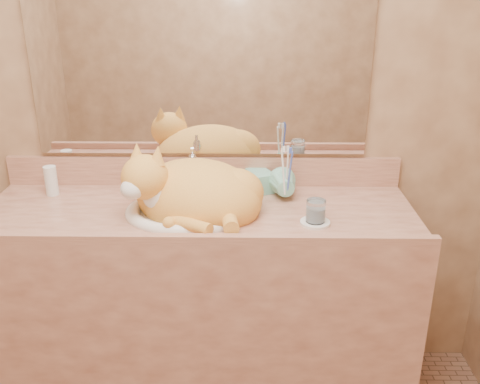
{
  "coord_description": "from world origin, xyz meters",
  "views": [
    {
      "loc": [
        0.18,
        -1.07,
        1.65
      ],
      "look_at": [
        0.16,
        0.7,
        0.93
      ],
      "focal_mm": 40.0,
      "sensor_mm": 36.0,
      "label": 1
    }
  ],
  "objects_px": {
    "cat": "(191,189)",
    "toothbrush_cup": "(286,190)",
    "vanity_counter": "(201,308)",
    "water_glass": "(316,211)",
    "sink_basin": "(188,195)",
    "soap_dispenser": "(267,174)"
  },
  "relations": [
    {
      "from": "sink_basin",
      "to": "soap_dispenser",
      "type": "bearing_deg",
      "value": 41.17
    },
    {
      "from": "vanity_counter",
      "to": "cat",
      "type": "distance_m",
      "value": 0.51
    },
    {
      "from": "cat",
      "to": "vanity_counter",
      "type": "bearing_deg",
      "value": 41.41
    },
    {
      "from": "sink_basin",
      "to": "soap_dispenser",
      "type": "height_order",
      "value": "soap_dispenser"
    },
    {
      "from": "cat",
      "to": "toothbrush_cup",
      "type": "bearing_deg",
      "value": 36.37
    },
    {
      "from": "soap_dispenser",
      "to": "toothbrush_cup",
      "type": "height_order",
      "value": "soap_dispenser"
    },
    {
      "from": "soap_dispenser",
      "to": "water_glass",
      "type": "height_order",
      "value": "soap_dispenser"
    },
    {
      "from": "water_glass",
      "to": "toothbrush_cup",
      "type": "bearing_deg",
      "value": 115.99
    },
    {
      "from": "cat",
      "to": "toothbrush_cup",
      "type": "height_order",
      "value": "cat"
    },
    {
      "from": "sink_basin",
      "to": "soap_dispenser",
      "type": "relative_size",
      "value": 2.51
    },
    {
      "from": "sink_basin",
      "to": "toothbrush_cup",
      "type": "xyz_separation_m",
      "value": [
        0.36,
        0.1,
        -0.02
      ]
    },
    {
      "from": "vanity_counter",
      "to": "water_glass",
      "type": "distance_m",
      "value": 0.64
    },
    {
      "from": "vanity_counter",
      "to": "cat",
      "type": "height_order",
      "value": "cat"
    },
    {
      "from": "vanity_counter",
      "to": "sink_basin",
      "type": "xyz_separation_m",
      "value": [
        -0.03,
        -0.02,
        0.5
      ]
    },
    {
      "from": "toothbrush_cup",
      "to": "water_glass",
      "type": "relative_size",
      "value": 1.41
    },
    {
      "from": "soap_dispenser",
      "to": "water_glass",
      "type": "xyz_separation_m",
      "value": [
        0.16,
        -0.26,
        -0.04
      ]
    },
    {
      "from": "soap_dispenser",
      "to": "water_glass",
      "type": "bearing_deg",
      "value": -83.24
    },
    {
      "from": "cat",
      "to": "soap_dispenser",
      "type": "bearing_deg",
      "value": 52.39
    },
    {
      "from": "vanity_counter",
      "to": "sink_basin",
      "type": "distance_m",
      "value": 0.5
    },
    {
      "from": "sink_basin",
      "to": "toothbrush_cup",
      "type": "bearing_deg",
      "value": 25.52
    },
    {
      "from": "sink_basin",
      "to": "cat",
      "type": "bearing_deg",
      "value": 69.95
    },
    {
      "from": "cat",
      "to": "soap_dispenser",
      "type": "height_order",
      "value": "cat"
    }
  ]
}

